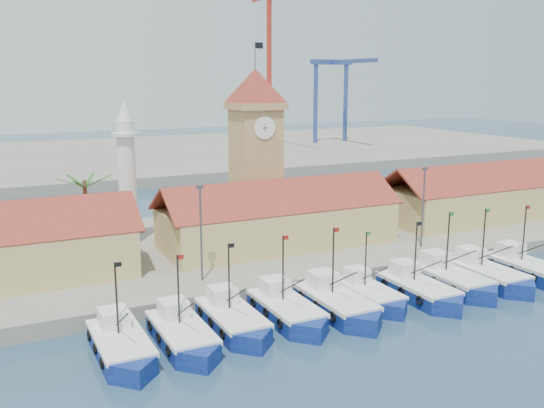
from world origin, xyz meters
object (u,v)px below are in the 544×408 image
minaret (127,172)px  boat_5 (370,296)px  boat_0 (122,348)px  clock_tower (256,148)px

minaret → boat_5: bearing=-57.0°
boat_0 → boat_5: (22.71, 1.13, -0.06)m
clock_tower → minaret: 15.30m
clock_tower → boat_0: bearing=-132.4°
boat_5 → clock_tower: (-0.99, 22.66, 11.25)m
boat_0 → clock_tower: size_ratio=0.43×
boat_0 → minaret: 28.12m
minaret → boat_0: bearing=-104.6°
minaret → clock_tower: bearing=-7.6°
boat_0 → clock_tower: (21.72, 23.79, 11.19)m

